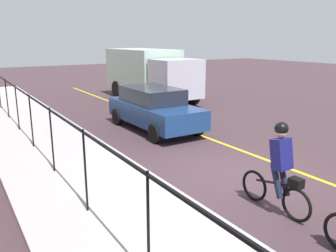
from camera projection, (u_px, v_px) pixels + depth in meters
name	position (u px, v px, depth m)	size (l,w,h in m)	color
ground_plane	(230.00, 174.00, 8.80)	(80.00, 80.00, 0.00)	#412E34
lane_line_centre	(273.00, 162.00, 9.62)	(36.00, 0.12, 0.01)	yellow
sidewalk	(104.00, 204.00, 7.02)	(40.00, 3.20, 0.15)	#ACA5A6
iron_fence	(65.00, 134.00, 7.32)	(21.68, 0.04, 1.60)	black
cyclist_lead	(279.00, 168.00, 6.68)	(1.71, 0.37, 1.83)	black
parked_sedan_rear	(154.00, 108.00, 12.95)	(4.40, 1.92, 1.58)	navy
box_truck_background	(149.00, 72.00, 19.18)	(6.74, 2.61, 2.78)	#ABC3B2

